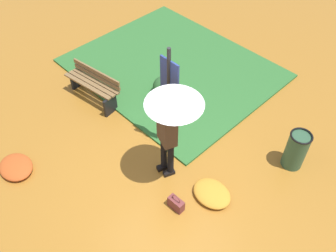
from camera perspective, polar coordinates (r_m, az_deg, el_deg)
name	(u,v)px	position (r m, az deg, el deg)	size (l,w,h in m)	color
ground_plane	(168,182)	(6.91, -0.08, -8.84)	(18.00, 18.00, 0.00)	#9E6623
grass_verge	(172,68)	(9.33, 0.71, 9.15)	(4.80, 4.00, 0.05)	#2D662D
person_with_umbrella	(171,115)	(5.87, 0.47, 1.71)	(0.96, 0.96, 2.04)	black
info_sign_post	(169,88)	(6.53, 0.19, 6.02)	(0.44, 0.07, 2.30)	black
handbag	(176,204)	(6.51, 1.28, -12.13)	(0.30, 0.15, 0.37)	brown
park_bench	(93,85)	(8.39, -11.70, 6.39)	(1.40, 0.56, 0.75)	black
trash_bin	(296,150)	(7.26, 19.53, -3.57)	(0.42, 0.42, 0.83)	#2D5138
shrub_cluster	(165,88)	(8.41, -0.51, 6.01)	(0.59, 0.53, 0.48)	#285628
leaf_pile_near_person	(16,167)	(7.61, -22.84, -5.97)	(0.74, 0.59, 0.16)	#B74C1E
leaf_pile_by_bench	(212,193)	(6.73, 6.93, -10.49)	(0.74, 0.59, 0.16)	#C68428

